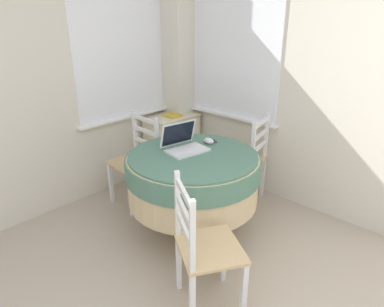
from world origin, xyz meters
name	(u,v)px	position (x,y,z in m)	size (l,w,h in m)	color
corner_room_shell	(185,83)	(1.29, 1.81, 1.28)	(4.48, 4.69, 2.55)	beige
round_dining_table	(193,175)	(1.10, 1.54, 0.58)	(1.10, 1.10, 0.76)	#4C3D2D
laptop	(184,144)	(1.13, 1.67, 0.81)	(0.38, 0.33, 0.22)	silver
computer_mouse	(209,141)	(1.38, 1.61, 0.78)	(0.06, 0.10, 0.05)	white
cell_phone	(211,140)	(1.45, 1.64, 0.76)	(0.09, 0.13, 0.01)	#2D2D33
dining_chair_near_back_window	(137,162)	(1.14, 2.34, 0.45)	(0.41, 0.44, 0.92)	tan
dining_chair_near_right_window	(247,160)	(1.90, 1.56, 0.45)	(0.49, 0.46, 0.92)	tan
dining_chair_camera_near	(204,249)	(0.56, 0.95, 0.45)	(0.54, 0.56, 0.92)	tan
corner_cabinet	(173,144)	(1.89, 2.61, 0.36)	(0.62, 0.40, 0.72)	beige
book_on_cabinet	(172,115)	(1.87, 2.59, 0.73)	(0.16, 0.20, 0.02)	gold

